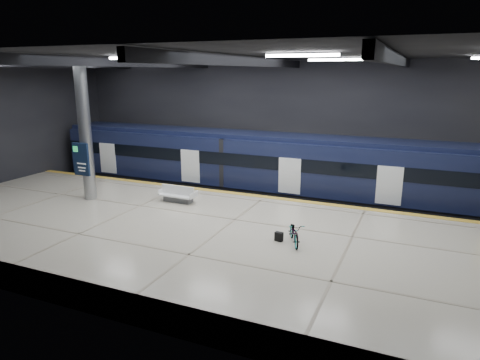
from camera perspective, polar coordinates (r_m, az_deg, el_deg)
The scene contains 10 objects.
ground at distance 19.89m, azimuth 0.55°, elevation -7.38°, with size 30.00×30.00×0.00m, color black.
room_shell at distance 18.56m, azimuth 0.59°, elevation 9.27°, with size 30.10×16.10×8.05m.
platform at distance 17.57m, azimuth -2.65°, elevation -8.46°, with size 30.00×11.00×1.10m, color #C0B4A2.
safety_strip at distance 21.95m, azimuth 3.34°, elevation -2.25°, with size 30.00×0.40×0.01m, color gold.
rails at distance 24.74m, azimuth 5.50°, elevation -2.86°, with size 30.00×1.52×0.16m.
train at distance 24.33m, azimuth 4.88°, elevation 1.68°, with size 29.40×2.84×3.79m.
bench at distance 21.24m, azimuth -8.26°, elevation -2.15°, with size 1.87×0.80×0.82m.
bicycle at distance 16.11m, azimuth 7.27°, elevation -6.97°, with size 0.57×1.64×0.86m, color #99999E.
pannier_bag at distance 16.36m, azimuth 5.21°, elevation -7.53°, with size 0.30×0.18×0.35m, color black.
info_column at distance 22.24m, azimuth -19.99°, elevation 5.99°, with size 0.90×0.78×6.90m.
Camera 1 is at (7.16, -17.05, 7.32)m, focal length 32.00 mm.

